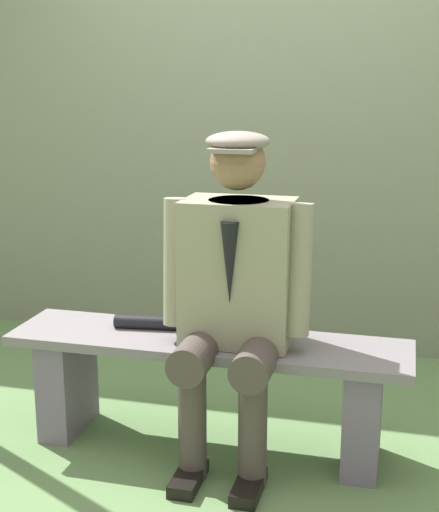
% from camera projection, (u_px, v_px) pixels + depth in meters
% --- Properties ---
extents(ground_plane, '(30.00, 30.00, 0.00)m').
position_uv_depth(ground_plane, '(208.00, 446.00, 3.10)').
color(ground_plane, '#5E814D').
extents(bench, '(1.65, 0.39, 0.48)m').
position_uv_depth(bench, '(208.00, 376.00, 3.03)').
color(bench, slate).
rests_on(bench, ground).
extents(seated_man, '(0.60, 0.57, 1.33)m').
position_uv_depth(seated_man, '(235.00, 286.00, 2.85)').
color(seated_man, gray).
rests_on(seated_man, ground).
extents(rolled_magazine, '(0.30, 0.09, 0.06)m').
position_uv_depth(rolled_magazine, '(149.00, 322.00, 3.10)').
color(rolled_magazine, black).
rests_on(rolled_magazine, bench).
extents(stadium_wall, '(12.00, 0.24, 2.50)m').
position_uv_depth(stadium_wall, '(273.00, 127.00, 4.13)').
color(stadium_wall, gray).
rests_on(stadium_wall, ground).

